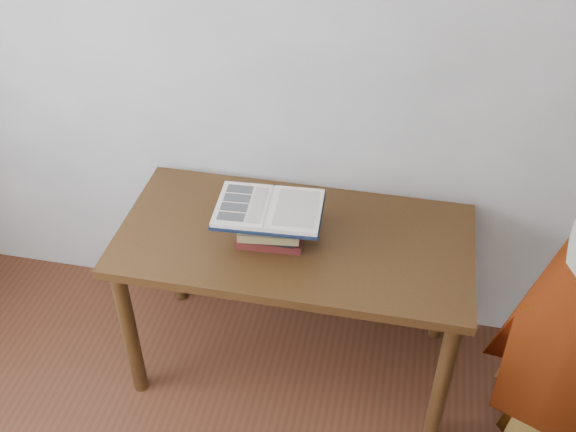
# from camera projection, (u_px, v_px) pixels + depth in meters

# --- Properties ---
(desk) EXTENTS (1.32, 0.66, 0.71)m
(desk) POSITION_uv_depth(u_px,v_px,m) (294.00, 256.00, 2.58)
(desk) COLOR #3F280F
(desk) RESTS_ON ground
(book_stack) EXTENTS (0.26, 0.21, 0.15)m
(book_stack) POSITION_uv_depth(u_px,v_px,m) (272.00, 225.00, 2.45)
(book_stack) COLOR #5A161F
(book_stack) RESTS_ON desk
(open_book) EXTENTS (0.40, 0.29, 0.03)m
(open_book) POSITION_uv_depth(u_px,v_px,m) (269.00, 209.00, 2.38)
(open_book) COLOR black
(open_book) RESTS_ON book_stack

